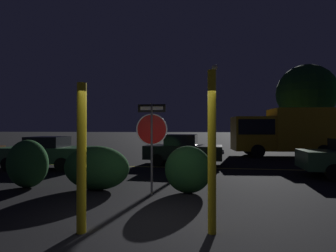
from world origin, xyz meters
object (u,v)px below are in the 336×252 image
object	(u,v)px
hedge_bush_0	(28,164)
yellow_pole_right	(212,151)
hedge_bush_1	(96,168)
street_lamp	(215,98)
delivery_truck	(283,131)
yellow_pole_left	(82,158)
passing_car_1	(46,152)
stop_sign	(152,131)
passing_car_2	(183,150)
tree_1	(306,93)
hedge_bush_2	(188,169)

from	to	relation	value
hedge_bush_0	yellow_pole_right	bearing A→B (deg)	-26.14
hedge_bush_1	street_lamp	bearing A→B (deg)	70.88
delivery_truck	street_lamp	distance (m)	5.00
yellow_pole_left	passing_car_1	bearing A→B (deg)	127.26
stop_sign	passing_car_2	bearing A→B (deg)	85.78
yellow_pole_left	yellow_pole_right	size ratio (longest dim) A/B	0.92
yellow_pole_left	hedge_bush_1	world-z (taller)	yellow_pole_left
yellow_pole_right	hedge_bush_0	distance (m)	6.30
yellow_pole_left	street_lamp	xyz separation A→B (m)	(2.73, 14.12, 2.63)
hedge_bush_0	delivery_truck	world-z (taller)	delivery_truck
delivery_truck	yellow_pole_right	bearing A→B (deg)	155.29
stop_sign	yellow_pole_right	size ratio (longest dim) A/B	0.88
passing_car_2	tree_1	world-z (taller)	tree_1
hedge_bush_0	hedge_bush_1	world-z (taller)	hedge_bush_0
stop_sign	yellow_pole_left	world-z (taller)	yellow_pole_left
stop_sign	hedge_bush_1	xyz separation A→B (m)	(-1.78, 0.41, -1.12)
yellow_pole_left	tree_1	xyz separation A→B (m)	(10.56, 19.35, 3.53)
hedge_bush_1	passing_car_2	world-z (taller)	passing_car_2
hedge_bush_2	passing_car_2	size ratio (longest dim) A/B	0.33
hedge_bush_0	yellow_pole_left	bearing A→B (deg)	-42.60
hedge_bush_1	passing_car_1	xyz separation A→B (m)	(-4.10, 3.72, 0.08)
yellow_pole_left	yellow_pole_right	world-z (taller)	yellow_pole_right
hedge_bush_0	hedge_bush_2	xyz separation A→B (m)	(5.00, 0.04, -0.07)
yellow_pole_left	passing_car_2	bearing A→B (deg)	83.77
passing_car_1	delivery_truck	size ratio (longest dim) A/B	0.60
yellow_pole_right	street_lamp	size ratio (longest dim) A/B	0.46
hedge_bush_1	tree_1	distance (m)	20.42
stop_sign	hedge_bush_2	world-z (taller)	stop_sign
yellow_pole_right	hedge_bush_0	xyz separation A→B (m)	(-5.62, 2.76, -0.69)
hedge_bush_2	passing_car_1	xyz separation A→B (m)	(-6.86, 3.71, 0.06)
passing_car_1	hedge_bush_2	bearing A→B (deg)	-124.18
stop_sign	delivery_truck	distance (m)	12.96
hedge_bush_2	passing_car_1	distance (m)	7.80
passing_car_2	hedge_bush_0	bearing A→B (deg)	-32.99
delivery_truck	tree_1	world-z (taller)	tree_1
hedge_bush_0	stop_sign	bearing A→B (deg)	-5.21
hedge_bush_2	tree_1	size ratio (longest dim) A/B	0.18
yellow_pole_left	passing_car_2	distance (m)	9.14
hedge_bush_1	passing_car_1	distance (m)	5.54
passing_car_1	hedge_bush_1	bearing A→B (deg)	-137.91
yellow_pole_right	tree_1	distance (m)	21.04
yellow_pole_left	yellow_pole_right	distance (m)	2.31
stop_sign	passing_car_1	world-z (taller)	stop_sign
passing_car_2	street_lamp	xyz separation A→B (m)	(1.74, 5.05, 3.20)
delivery_truck	tree_1	size ratio (longest dim) A/B	0.93
hedge_bush_2	passing_car_1	size ratio (longest dim) A/B	0.33
street_lamp	hedge_bush_2	bearing A→B (deg)	-95.52
yellow_pole_left	delivery_truck	xyz separation A→B (m)	(7.19, 13.91, 0.37)
yellow_pole_left	delivery_truck	world-z (taller)	delivery_truck
hedge_bush_0	street_lamp	bearing A→B (deg)	61.24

